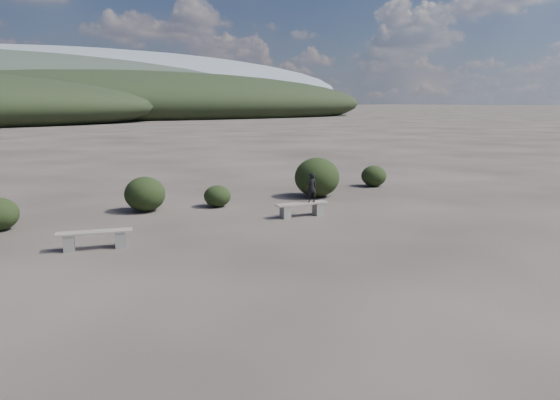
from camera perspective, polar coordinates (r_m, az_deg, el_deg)
ground at (r=10.79m, az=9.38°, el=-8.64°), size 1200.00×1200.00×0.00m
bench_left at (r=13.74m, az=-18.79°, el=-3.80°), size 1.78×0.84×0.44m
bench_right at (r=16.71m, az=2.30°, el=-0.86°), size 1.72×0.60×0.42m
seated_person at (r=16.76m, az=3.30°, el=1.31°), size 0.36×0.27×0.91m
shrub_b at (r=17.99m, az=-13.93°, el=0.61°), size 1.30×1.30×1.12m
shrub_c at (r=18.36m, az=-6.57°, el=0.41°), size 0.90×0.90×0.72m
shrub_d at (r=20.19m, az=3.89°, el=2.39°), size 1.66×1.66×1.45m
shrub_e at (r=23.02m, az=9.78°, el=2.49°), size 1.04×1.04×0.87m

